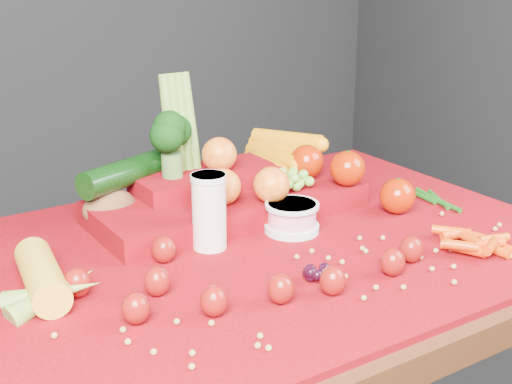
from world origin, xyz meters
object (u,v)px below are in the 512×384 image
table (262,297)px  produce_mound (233,184)px  milk_glass (209,209)px  yogurt_bowl (292,216)px

table → produce_mound: produce_mound is taller
milk_glass → yogurt_bowl: bearing=-6.3°
table → yogurt_bowl: yogurt_bowl is taller
yogurt_bowl → produce_mound: produce_mound is taller
table → milk_glass: bearing=160.1°
yogurt_bowl → produce_mound: (-0.04, 0.14, 0.03)m
milk_glass → yogurt_bowl: 0.17m
milk_glass → yogurt_bowl: (0.16, -0.02, -0.04)m
table → milk_glass: 0.20m
milk_glass → produce_mound: produce_mound is taller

